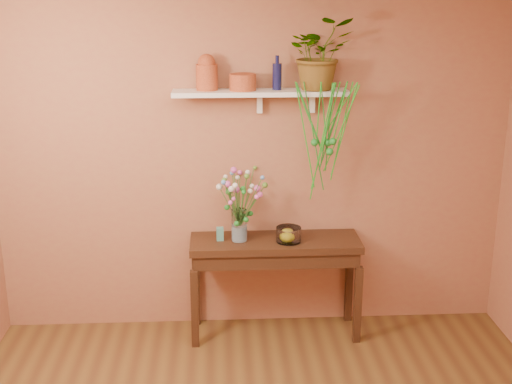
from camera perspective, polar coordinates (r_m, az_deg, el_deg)
The scene contains 13 objects.
room at distance 3.38m, azimuth 1.46°, elevation -5.98°, with size 4.04×4.04×2.70m.
sideboard at distance 5.28m, azimuth 1.63°, elevation -5.20°, with size 1.31×0.42×0.80m.
wall_shelf at distance 5.05m, azimuth 0.49°, elevation 8.33°, with size 1.30×0.24×0.19m.
terracotta_jug at distance 5.04m, azimuth -4.17°, elevation 9.98°, with size 0.17×0.17×0.26m.
terracotta_pot at distance 5.03m, azimuth -1.13°, elevation 9.24°, with size 0.20×0.20×0.12m, color #B24F2C.
blue_bottle at distance 5.05m, azimuth 1.78°, elevation 9.76°, with size 0.09×0.09×0.25m.
spider_plant at distance 5.06m, azimuth 5.38°, elevation 11.54°, with size 0.47×0.41×0.53m, color #207625.
plant_fronds at distance 5.00m, azimuth 5.98°, elevation 4.93°, with size 0.45×0.30×0.90m.
glass_vase at distance 5.18m, azimuth -1.41°, elevation -3.01°, with size 0.12×0.12×0.25m.
bouquet at distance 5.10m, azimuth -1.40°, elevation -0.00°, with size 0.39×0.46×0.44m.
glass_bowl at distance 5.18m, azimuth 2.76°, elevation -3.65°, with size 0.19×0.19×0.11m.
lemon at distance 5.17m, azimuth 2.67°, elevation -3.76°, with size 0.08×0.08×0.08m, color yellow.
carton at distance 5.21m, azimuth -3.05°, elevation -3.55°, with size 0.05×0.04×0.11m, color teal.
Camera 1 is at (-0.26, -3.11, 2.66)m, focal length 47.45 mm.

